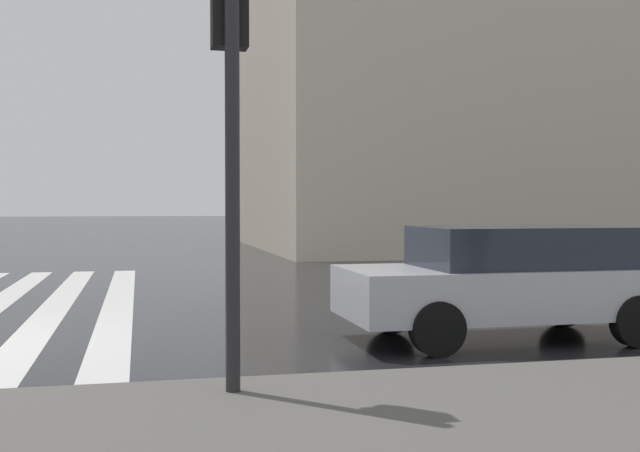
{
  "coord_description": "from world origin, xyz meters",
  "views": [
    {
      "loc": [
        -9.87,
        -2.43,
        1.68
      ],
      "look_at": [
        3.76,
        -5.6,
        1.3
      ],
      "focal_mm": 43.75,
      "sensor_mm": 36.0,
      "label": 1
    }
  ],
  "objects": [
    {
      "name": "car_silver",
      "position": [
        -1.0,
        -6.93,
        0.76
      ],
      "size": [
        1.85,
        4.1,
        1.41
      ],
      "color": "#B7B7BC",
      "rests_on": "ground_plane"
    },
    {
      "name": "traffic_signal_post",
      "position": [
        -3.41,
        -3.17,
        2.8
      ],
      "size": [
        0.44,
        0.3,
        3.68
      ],
      "color": "#232326",
      "rests_on": "sidewalk_pavement"
    }
  ]
}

